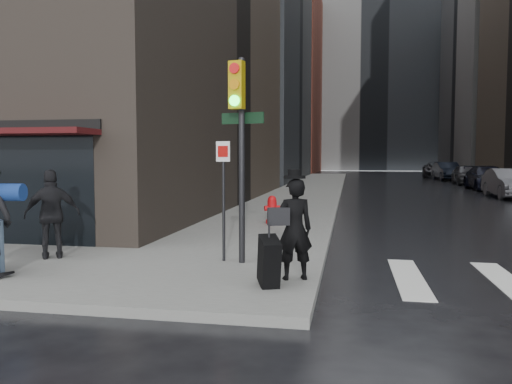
% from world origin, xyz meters
% --- Properties ---
extents(ground, '(140.00, 140.00, 0.00)m').
position_xyz_m(ground, '(0.00, 0.00, 0.00)').
color(ground, black).
rests_on(ground, ground).
extents(sidewalk_left, '(4.00, 50.00, 0.15)m').
position_xyz_m(sidewalk_left, '(0.00, 27.00, 0.07)').
color(sidewalk_left, slate).
rests_on(sidewalk_left, ground).
extents(bldg_left_far, '(22.00, 20.00, 26.00)m').
position_xyz_m(bldg_left_far, '(-13.00, 62.00, 13.00)').
color(bldg_left_far, brown).
rests_on(bldg_left_far, ground).
extents(bldg_distant, '(40.00, 12.00, 32.00)m').
position_xyz_m(bldg_distant, '(6.00, 78.00, 16.00)').
color(bldg_distant, slate).
rests_on(bldg_distant, ground).
extents(man_overcoat, '(0.91, 1.16, 1.80)m').
position_xyz_m(man_overcoat, '(1.53, -0.21, 0.90)').
color(man_overcoat, black).
rests_on(man_overcoat, ground).
extents(man_greycoat, '(1.08, 0.90, 1.73)m').
position_xyz_m(man_greycoat, '(-3.20, 0.72, 1.01)').
color(man_greycoat, black).
rests_on(man_greycoat, ground).
extents(traffic_light, '(0.92, 0.52, 3.76)m').
position_xyz_m(traffic_light, '(0.45, 0.93, 2.58)').
color(traffic_light, black).
rests_on(traffic_light, ground).
extents(fire_hydrant, '(0.48, 0.36, 0.83)m').
position_xyz_m(fire_hydrant, '(0.21, 6.55, 0.52)').
color(fire_hydrant, '#B60B0E').
rests_on(fire_hydrant, ground).
extents(parked_car_2, '(1.62, 4.63, 1.52)m').
position_xyz_m(parked_car_2, '(10.55, 19.73, 0.76)').
color(parked_car_2, '#4B4C50').
rests_on(parked_car_2, ground).
extents(parked_car_3, '(2.21, 5.36, 1.55)m').
position_xyz_m(parked_car_3, '(11.24, 26.52, 0.78)').
color(parked_car_3, black).
rests_on(parked_car_3, ground).
extents(parked_car_4, '(2.07, 4.72, 1.58)m').
position_xyz_m(parked_car_4, '(11.45, 33.31, 0.79)').
color(parked_car_4, '#4F4F54').
rests_on(parked_car_4, ground).
extents(parked_car_5, '(2.08, 5.17, 1.67)m').
position_xyz_m(parked_car_5, '(11.21, 40.09, 0.83)').
color(parked_car_5, black).
rests_on(parked_car_5, ground).
extents(parked_car_6, '(3.32, 6.17, 1.65)m').
position_xyz_m(parked_car_6, '(11.44, 46.88, 0.82)').
color(parked_car_6, '#434348').
rests_on(parked_car_6, ground).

